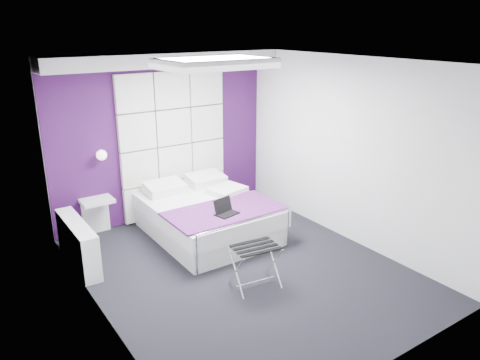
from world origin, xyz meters
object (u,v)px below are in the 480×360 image
object	(u,v)px
laptop	(225,210)
radiator	(78,244)
nightstand	(97,201)
wall_lamp	(101,154)
bed	(207,216)
luggage_rack	(255,266)

from	to	relation	value
laptop	radiator	bearing A→B (deg)	145.29
nightstand	radiator	bearing A→B (deg)	-125.11
nightstand	laptop	world-z (taller)	laptop
wall_lamp	radiator	xyz separation A→B (m)	(-0.64, -0.76, -0.92)
wall_lamp	radiator	size ratio (longest dim) A/B	0.12
radiator	laptop	world-z (taller)	laptop
wall_lamp	laptop	world-z (taller)	wall_lamp
nightstand	wall_lamp	bearing A→B (deg)	16.65
wall_lamp	bed	bearing A→B (deg)	-36.37
luggage_rack	laptop	distance (m)	1.06
laptop	luggage_rack	bearing A→B (deg)	-114.51
bed	laptop	distance (m)	0.67
luggage_rack	bed	bearing A→B (deg)	87.82
wall_lamp	luggage_rack	size ratio (longest dim) A/B	0.28
wall_lamp	laptop	size ratio (longest dim) A/B	0.50
radiator	luggage_rack	world-z (taller)	radiator
bed	luggage_rack	distance (m)	1.60
wall_lamp	nightstand	xyz separation A→B (m)	(-0.13, -0.04, -0.67)
bed	luggage_rack	bearing A→B (deg)	-99.67
nightstand	laptop	bearing A→B (deg)	-48.37
bed	luggage_rack	xyz separation A→B (m)	(-0.27, -1.58, -0.03)
wall_lamp	bed	world-z (taller)	wall_lamp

